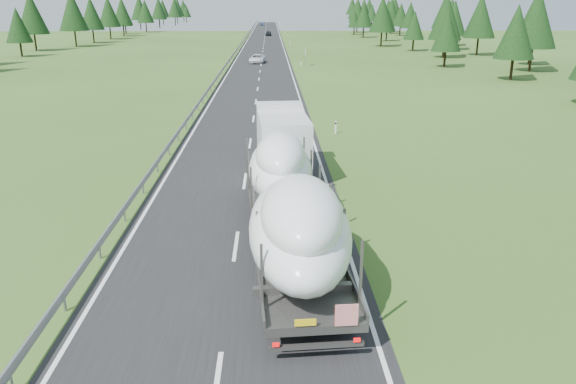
{
  "coord_description": "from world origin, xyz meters",
  "views": [
    {
      "loc": [
        1.5,
        -12.41,
        9.58
      ],
      "look_at": [
        2.19,
        9.56,
        2.17
      ],
      "focal_mm": 35.0,
      "sensor_mm": 36.0,
      "label": 1
    }
  ],
  "objects_px": {
    "distant_van": "(257,59)",
    "boat_truck": "(288,183)",
    "distant_car_blue": "(262,24)",
    "distant_car_dark": "(268,33)",
    "highway_sign": "(305,54)"
  },
  "relations": [
    {
      "from": "distant_van",
      "to": "boat_truck",
      "type": "bearing_deg",
      "value": -81.99
    },
    {
      "from": "distant_van",
      "to": "distant_car_blue",
      "type": "xyz_separation_m",
      "value": [
        -1.51,
        168.62,
        -0.07
      ]
    },
    {
      "from": "distant_van",
      "to": "distant_car_dark",
      "type": "relative_size",
      "value": 1.18
    },
    {
      "from": "distant_van",
      "to": "distant_car_dark",
      "type": "xyz_separation_m",
      "value": [
        1.67,
        83.97,
        0.03
      ]
    },
    {
      "from": "distant_car_dark",
      "to": "highway_sign",
      "type": "bearing_deg",
      "value": -83.3
    },
    {
      "from": "distant_van",
      "to": "distant_car_dark",
      "type": "height_order",
      "value": "distant_car_dark"
    },
    {
      "from": "highway_sign",
      "to": "distant_van",
      "type": "height_order",
      "value": "highway_sign"
    },
    {
      "from": "highway_sign",
      "to": "distant_car_dark",
      "type": "xyz_separation_m",
      "value": [
        -6.17,
        88.21,
        -1.07
      ]
    },
    {
      "from": "highway_sign",
      "to": "distant_van",
      "type": "distance_m",
      "value": 8.98
    },
    {
      "from": "highway_sign",
      "to": "distant_van",
      "type": "bearing_deg",
      "value": 151.61
    },
    {
      "from": "distant_car_dark",
      "to": "distant_car_blue",
      "type": "height_order",
      "value": "distant_car_dark"
    },
    {
      "from": "boat_truck",
      "to": "distant_car_dark",
      "type": "distance_m",
      "value": 158.1
    },
    {
      "from": "boat_truck",
      "to": "distant_car_dark",
      "type": "height_order",
      "value": "boat_truck"
    },
    {
      "from": "boat_truck",
      "to": "distant_car_blue",
      "type": "bearing_deg",
      "value": 91.02
    },
    {
      "from": "highway_sign",
      "to": "distant_car_dark",
      "type": "bearing_deg",
      "value": 94.0
    }
  ]
}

